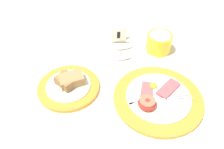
% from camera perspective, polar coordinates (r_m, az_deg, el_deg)
% --- Properties ---
extents(ground_plane, '(3.00, 3.00, 0.00)m').
position_cam_1_polar(ground_plane, '(0.66, 5.90, -7.66)').
color(ground_plane, beige).
extents(breakfast_plate, '(0.27, 0.27, 0.04)m').
position_cam_1_polar(breakfast_plate, '(0.67, 11.67, -5.89)').
color(breakfast_plate, orange).
rests_on(breakfast_plate, ground_plane).
extents(bread_plate, '(0.19, 0.19, 0.05)m').
position_cam_1_polar(bread_plate, '(0.70, -11.27, -2.62)').
color(bread_plate, orange).
rests_on(bread_plate, ground_plane).
extents(sugar_cup, '(0.09, 0.09, 0.07)m').
position_cam_1_polar(sugar_cup, '(0.83, 12.17, 8.22)').
color(sugar_cup, yellow).
rests_on(sugar_cup, ground_plane).
extents(number_card, '(0.06, 0.05, 0.07)m').
position_cam_1_polar(number_card, '(0.86, 1.64, 10.60)').
color(number_card, white).
rests_on(number_card, ground_plane).
extents(teaspoon_by_saucer, '(0.19, 0.04, 0.01)m').
position_cam_1_polar(teaspoon_by_saucer, '(0.80, 4.39, 4.54)').
color(teaspoon_by_saucer, silver).
rests_on(teaspoon_by_saucer, ground_plane).
extents(teaspoon_near_cup, '(0.19, 0.07, 0.01)m').
position_cam_1_polar(teaspoon_near_cup, '(0.84, 1.27, 6.83)').
color(teaspoon_near_cup, silver).
rests_on(teaspoon_near_cup, ground_plane).
extents(teaspoon_stray, '(0.18, 0.10, 0.01)m').
position_cam_1_polar(teaspoon_stray, '(0.84, 9.11, 6.25)').
color(teaspoon_stray, silver).
rests_on(teaspoon_stray, ground_plane).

